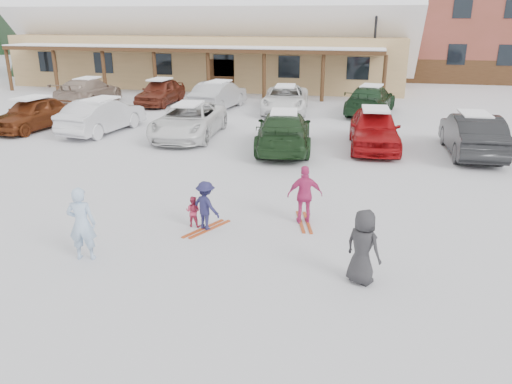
% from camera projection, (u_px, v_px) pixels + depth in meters
% --- Properties ---
extents(ground, '(160.00, 160.00, 0.00)m').
position_uv_depth(ground, '(234.00, 247.00, 11.31)').
color(ground, silver).
rests_on(ground, ground).
extents(day_lodge, '(29.12, 12.50, 10.38)m').
position_uv_depth(day_lodge, '(213.00, 30.00, 37.55)').
color(day_lodge, tan).
rests_on(day_lodge, ground).
extents(lamp_post, '(0.50, 0.25, 5.85)m').
position_uv_depth(lamp_post, '(374.00, 43.00, 31.52)').
color(lamp_post, black).
rests_on(lamp_post, ground).
extents(conifer_0, '(4.40, 4.40, 10.20)m').
position_uv_depth(conifer_0, '(28.00, 6.00, 42.33)').
color(conifer_0, black).
rests_on(conifer_0, ground).
extents(conifer_3, '(3.96, 3.96, 9.18)m').
position_uv_depth(conifer_3, '(408.00, 14.00, 48.84)').
color(conifer_3, black).
rests_on(conifer_3, ground).
extents(adult_skier, '(0.66, 0.50, 1.62)m').
position_uv_depth(adult_skier, '(82.00, 224.00, 10.50)').
color(adult_skier, '#A2BFE1').
rests_on(adult_skier, ground).
extents(toddler_red, '(0.40, 0.32, 0.79)m').
position_uv_depth(toddler_red, '(193.00, 211.00, 12.29)').
color(toddler_red, '#B72E4D').
rests_on(toddler_red, ground).
extents(child_navy, '(0.92, 0.77, 1.23)m').
position_uv_depth(child_navy, '(206.00, 206.00, 12.03)').
color(child_navy, '#1E1D45').
rests_on(child_navy, ground).
extents(skis_child_navy, '(0.81, 1.34, 0.03)m').
position_uv_depth(skis_child_navy, '(207.00, 229.00, 12.23)').
color(skis_child_navy, '#A43D17').
rests_on(skis_child_navy, ground).
extents(child_magenta, '(0.94, 0.57, 1.49)m').
position_uv_depth(child_magenta, '(305.00, 195.00, 12.38)').
color(child_magenta, '#C32D6D').
rests_on(child_magenta, ground).
extents(skis_child_magenta, '(0.55, 1.41, 0.03)m').
position_uv_depth(skis_child_magenta, '(304.00, 222.00, 12.63)').
color(skis_child_magenta, '#A43D17').
rests_on(skis_child_magenta, ground).
extents(bystander_dark, '(0.88, 0.80, 1.51)m').
position_uv_depth(bystander_dark, '(363.00, 247.00, 9.58)').
color(bystander_dark, '#28282A').
rests_on(bystander_dark, ground).
extents(parked_car_0, '(2.25, 4.48, 1.46)m').
position_uv_depth(parked_car_0, '(33.00, 114.00, 22.69)').
color(parked_car_0, '#5F2810').
rests_on(parked_car_0, ground).
extents(parked_car_1, '(2.21, 4.75, 1.51)m').
position_uv_depth(parked_car_1, '(102.00, 116.00, 22.13)').
color(parked_car_1, silver).
rests_on(parked_car_1, ground).
extents(parked_car_2, '(2.66, 5.30, 1.44)m').
position_uv_depth(parked_car_2, '(189.00, 121.00, 21.28)').
color(parked_car_2, white).
rests_on(parked_car_2, ground).
extents(parked_car_3, '(2.74, 5.32, 1.48)m').
position_uv_depth(parked_car_3, '(284.00, 131.00, 19.28)').
color(parked_car_3, '#1C371B').
rests_on(parked_car_3, ground).
extents(parked_car_4, '(2.12, 4.69, 1.56)m').
position_uv_depth(parked_car_4, '(374.00, 129.00, 19.44)').
color(parked_car_4, '#A20E11').
rests_on(parked_car_4, ground).
extents(parked_car_5, '(1.79, 4.77, 1.56)m').
position_uv_depth(parked_car_5, '(472.00, 134.00, 18.55)').
color(parked_car_5, black).
rests_on(parked_car_5, ground).
extents(parked_car_7, '(2.40, 5.41, 1.54)m').
position_uv_depth(parked_car_7, '(89.00, 92.00, 29.00)').
color(parked_car_7, gray).
rests_on(parked_car_7, ground).
extents(parked_car_8, '(1.82, 4.37, 1.48)m').
position_uv_depth(parked_car_8, '(160.00, 92.00, 29.07)').
color(parked_car_8, maroon).
rests_on(parked_car_8, ground).
extents(parked_car_9, '(2.19, 4.80, 1.53)m').
position_uv_depth(parked_car_9, '(219.00, 95.00, 27.69)').
color(parked_car_9, '#A6A7AB').
rests_on(parked_car_9, ground).
extents(parked_car_10, '(2.79, 5.27, 1.41)m').
position_uv_depth(parked_car_10, '(285.00, 99.00, 26.85)').
color(parked_car_10, white).
rests_on(parked_car_10, ground).
extents(parked_car_11, '(2.91, 5.39, 1.49)m').
position_uv_depth(parked_car_11, '(371.00, 100.00, 26.34)').
color(parked_car_11, '#19371E').
rests_on(parked_car_11, ground).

